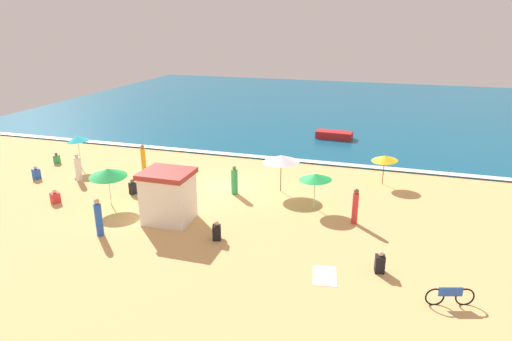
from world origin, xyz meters
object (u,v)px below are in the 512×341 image
beachgoer_6 (55,197)px  beachgoer_3 (217,232)px  lifeguard_cabana (168,196)px  beachgoer_10 (78,168)px  beach_umbrella_4 (77,139)px  beach_umbrella_5 (281,159)px  beach_umbrella_3 (315,177)px  beachgoer_4 (133,187)px  parked_bicycle (450,296)px  beachgoer_7 (355,207)px  beach_umbrella_1 (108,173)px  beachgoer_5 (36,173)px  beach_umbrella_2 (385,158)px  beachgoer_0 (99,218)px  small_boat_0 (334,135)px  beachgoer_2 (143,159)px  beachgoer_1 (234,181)px  beachgoer_8 (380,263)px  beachgoer_9 (57,159)px

beachgoer_6 → beachgoer_3: bearing=-8.1°
lifeguard_cabana → beachgoer_10: bearing=156.2°
beach_umbrella_4 → beach_umbrella_5: (14.47, -0.22, -0.04)m
beach_umbrella_4 → beachgoer_3: beach_umbrella_4 is taller
beach_umbrella_3 → beachgoer_4: beach_umbrella_3 is taller
beach_umbrella_4 → parked_bicycle: beach_umbrella_4 is taller
lifeguard_cabana → beachgoer_7: bearing=15.0°
beach_umbrella_1 → beachgoer_3: beach_umbrella_1 is taller
beachgoer_5 → beach_umbrella_2: bearing=14.5°
beachgoer_0 → small_boat_0: (8.44, 21.25, -0.51)m
beach_umbrella_4 → beachgoer_5: size_ratio=2.76×
beach_umbrella_1 → beachgoer_2: beach_umbrella_1 is taller
parked_bicycle → beachgoer_2: size_ratio=0.91×
beach_umbrella_5 → small_boat_0: (1.49, 13.10, -1.67)m
beachgoer_6 → small_boat_0: beachgoer_6 is taller
parked_bicycle → beachgoer_1: size_ratio=1.00×
beachgoer_7 → beachgoer_3: bearing=-148.6°
lifeguard_cabana → beachgoer_8: bearing=-10.2°
parked_bicycle → beachgoer_3: 10.27m
beachgoer_6 → beachgoer_8: size_ratio=0.84×
beachgoer_3 → parked_bicycle: bearing=-12.4°
beach_umbrella_4 → small_boat_0: bearing=38.9°
beach_umbrella_2 → beachgoer_10: beach_umbrella_2 is taller
beach_umbrella_5 → beachgoer_8: 9.89m
beachgoer_8 → small_boat_0: size_ratio=0.31×
beachgoer_4 → beachgoer_5: bearing=176.6°
beachgoer_9 → small_boat_0: (18.29, 12.51, 0.07)m
parked_bicycle → beachgoer_5: (-24.41, 6.60, -0.01)m
beachgoer_1 → beachgoer_9: size_ratio=2.22×
beach_umbrella_1 → beachgoer_0: bearing=-63.7°
beach_umbrella_1 → beach_umbrella_5: bearing=29.5°
beach_umbrella_2 → beachgoer_9: size_ratio=2.88×
beachgoer_7 → beachgoer_9: beachgoer_7 is taller
beach_umbrella_3 → beachgoer_5: (-18.14, -0.64, -1.47)m
beachgoer_3 → beachgoer_5: (-14.38, 4.39, -0.05)m
beachgoer_3 → beachgoer_7: beachgoer_7 is taller
beach_umbrella_2 → beachgoer_5: (-21.64, -5.59, -1.35)m
beachgoer_5 → lifeguard_cabana: bearing=-15.6°
beachgoer_1 → beachgoer_8: bearing=-36.6°
beach_umbrella_2 → beach_umbrella_3: size_ratio=1.11×
beachgoer_2 → beachgoer_0: bearing=-72.5°
beach_umbrella_1 → beach_umbrella_5: 9.86m
beachgoer_4 → parked_bicycle: bearing=-19.9°
beach_umbrella_1 → beachgoer_8: beach_umbrella_1 is taller
beachgoer_3 → beachgoer_10: 12.55m
beachgoer_5 → beachgoer_10: (2.85, 0.57, 0.45)m
beach_umbrella_2 → beachgoer_0: bearing=-138.9°
beach_umbrella_1 → beach_umbrella_3: 11.34m
beach_umbrella_5 → parked_bicycle: 12.69m
beach_umbrella_3 → small_boat_0: (-0.88, 15.01, -1.43)m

